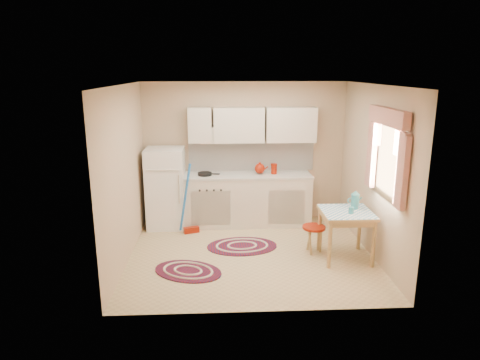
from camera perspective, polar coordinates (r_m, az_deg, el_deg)
The scene contains 14 objects.
room_shell at distance 6.33m, azimuth 2.74°, elevation 4.45°, with size 3.64×3.60×2.52m.
fridge at distance 7.55m, azimuth -9.85°, elevation -1.07°, with size 0.65×0.60×1.40m, color white.
broom at distance 7.20m, azimuth -6.62°, elevation -2.55°, with size 0.28×0.12×1.20m, color blue, non-canonical shape.
base_cabinets at distance 7.62m, azimuth 0.84°, elevation -2.72°, with size 2.25×0.60×0.88m, color beige.
countertop at distance 7.50m, azimuth 0.86°, elevation 0.64°, with size 2.27×0.62×0.04m, color #B7B6AE.
frying_pan at distance 7.43m, azimuth -4.72°, elevation 0.81°, with size 0.24×0.24×0.05m, color black.
red_kettle at distance 7.49m, azimuth 2.64°, elevation 1.54°, with size 0.20×0.18×0.20m, color maroon, non-canonical shape.
red_canister at distance 7.52m, azimuth 4.54°, elevation 1.42°, with size 0.10×0.10×0.16m, color maroon.
table at distance 6.47m, azimuth 13.86°, elevation -7.14°, with size 0.72×0.72×0.72m, color tan.
stool at distance 6.62m, azimuth 9.76°, elevation -7.81°, with size 0.35×0.35×0.42m, color maroon.
coffee_pot at distance 6.46m, azimuth 15.10°, elevation -2.51°, with size 0.15×0.13×0.29m, color teal, non-canonical shape.
mug at distance 6.25m, azimuth 14.59°, elevation -3.97°, with size 0.07×0.07×0.10m, color teal.
rug_center at distance 6.80m, azimuth 0.27°, elevation -8.81°, with size 1.10×0.74×0.02m, color maroon, non-canonical shape.
rug_left at distance 6.06m, azimuth -6.95°, elevation -11.97°, with size 0.97×0.65×0.02m, color maroon, non-canonical shape.
Camera 1 is at (-0.46, -5.96, 2.71)m, focal length 32.00 mm.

